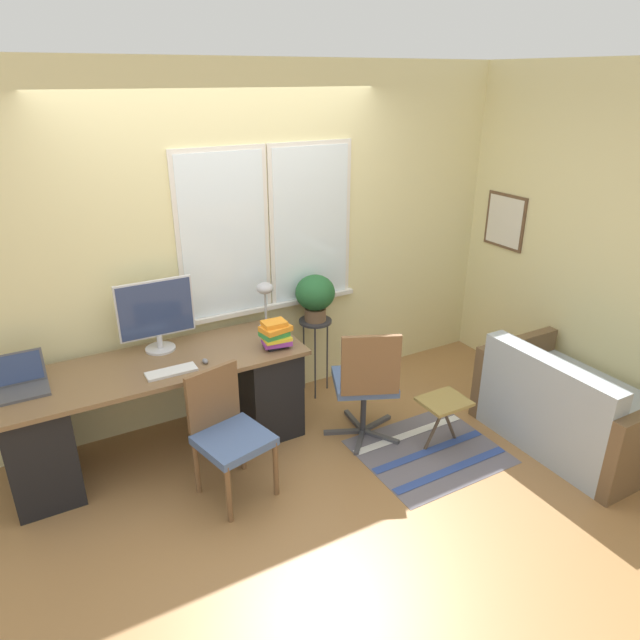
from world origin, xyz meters
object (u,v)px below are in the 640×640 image
(desk_lamp, at_px, (265,293))
(book_stack, at_px, (275,335))
(potted_plant, at_px, (315,295))
(folding_stool, at_px, (444,405))
(mouse, at_px, (205,361))
(plant_stand, at_px, (315,329))
(office_chair_swivel, at_px, (366,382))
(couch_loveseat, at_px, (570,410))
(monitor, at_px, (156,313))
(desk_chair_wooden, at_px, (228,431))
(keyboard, at_px, (171,372))
(laptop, at_px, (22,384))

(desk_lamp, xyz_separation_m, book_stack, (-0.09, -0.36, -0.19))
(potted_plant, xyz_separation_m, folding_stool, (0.45, -1.15, -0.57))
(mouse, height_order, plant_stand, mouse)
(desk_lamp, xyz_separation_m, office_chair_swivel, (0.45, -0.76, -0.53))
(mouse, bearing_deg, book_stack, -1.12)
(desk_lamp, height_order, couch_loveseat, desk_lamp)
(potted_plant, bearing_deg, folding_stool, -68.63)
(office_chair_swivel, bearing_deg, folding_stool, 167.11)
(monitor, distance_m, desk_chair_wooden, 1.02)
(monitor, bearing_deg, plant_stand, 1.10)
(plant_stand, bearing_deg, monitor, -178.90)
(keyboard, height_order, couch_loveseat, couch_loveseat)
(desk_chair_wooden, distance_m, plant_stand, 1.41)
(monitor, bearing_deg, laptop, -169.92)
(mouse, xyz_separation_m, office_chair_swivel, (1.08, -0.41, -0.26))
(laptop, bearing_deg, desk_lamp, 4.67)
(desk_lamp, xyz_separation_m, couch_loveseat, (1.78, -1.53, -0.76))
(desk_chair_wooden, xyz_separation_m, office_chair_swivel, (1.10, 0.05, 0.03))
(desk_lamp, distance_m, folding_stool, 1.59)
(mouse, relative_size, couch_loveseat, 0.05)
(book_stack, relative_size, couch_loveseat, 0.18)
(monitor, height_order, mouse, monitor)
(desk_lamp, height_order, potted_plant, desk_lamp)
(mouse, bearing_deg, keyboard, -174.17)
(desk_chair_wooden, bearing_deg, keyboard, 103.16)
(keyboard, distance_m, desk_chair_wooden, 0.56)
(desk_lamp, distance_m, book_stack, 0.41)
(desk_lamp, bearing_deg, office_chair_swivel, -58.99)
(monitor, height_order, plant_stand, monitor)
(laptop, xyz_separation_m, plant_stand, (2.22, 0.19, -0.18))
(desk_lamp, xyz_separation_m, desk_chair_wooden, (-0.65, -0.81, -0.57))
(laptop, xyz_separation_m, book_stack, (1.67, -0.21, 0.05))
(laptop, xyz_separation_m, couch_loveseat, (3.53, -1.39, -0.52))
(monitor, relative_size, plant_stand, 0.78)
(plant_stand, bearing_deg, folding_stool, -68.63)
(folding_stool, bearing_deg, desk_lamp, 129.69)
(mouse, bearing_deg, desk_chair_wooden, -93.23)
(office_chair_swivel, xyz_separation_m, potted_plant, (0.01, 0.80, 0.42))
(potted_plant, bearing_deg, monitor, -178.90)
(couch_loveseat, bearing_deg, keyboard, 66.30)
(monitor, xyz_separation_m, office_chair_swivel, (1.29, -0.78, -0.53))
(book_stack, relative_size, potted_plant, 0.59)
(book_stack, bearing_deg, potted_plant, 36.11)
(mouse, relative_size, folding_stool, 0.16)
(mouse, height_order, couch_loveseat, mouse)
(monitor, height_order, folding_stool, monitor)
(monitor, distance_m, desk_lamp, 0.84)
(folding_stool, bearing_deg, laptop, 160.21)
(keyboard, distance_m, office_chair_swivel, 1.40)
(mouse, height_order, potted_plant, potted_plant)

